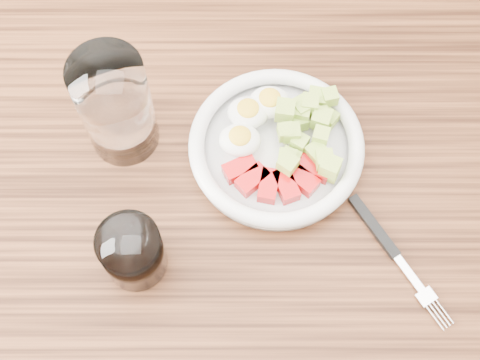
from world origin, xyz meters
name	(u,v)px	position (x,y,z in m)	size (l,w,h in m)	color
ground	(244,315)	(0.00, 0.00, 0.00)	(4.00, 4.00, 0.00)	brown
dining_table	(247,221)	(0.00, 0.00, 0.67)	(1.50, 0.90, 0.77)	brown
bowl	(277,144)	(0.04, 0.07, 0.79)	(0.24, 0.24, 0.06)	white
fork	(387,243)	(0.18, -0.07, 0.77)	(0.12, 0.18, 0.01)	black
water_glass	(116,106)	(-0.17, 0.09, 0.86)	(0.10, 0.10, 0.17)	white
coffee_glass	(133,252)	(-0.14, -0.09, 0.81)	(0.08, 0.08, 0.09)	white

